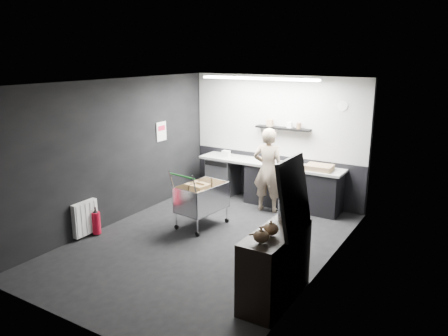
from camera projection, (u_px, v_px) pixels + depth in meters
The scene contains 22 objects.
floor at pixel (206, 242), 7.47m from camera, with size 5.50×5.50×0.00m, color black.
ceiling at pixel (205, 82), 6.78m from camera, with size 5.50×5.50×0.00m, color silver.
wall_back at pixel (276, 139), 9.39m from camera, with size 5.50×5.50×0.00m, color black.
wall_front at pixel (68, 219), 4.85m from camera, with size 5.50×5.50×0.00m, color black.
wall_left at pixel (116, 152), 8.13m from camera, with size 5.50×5.50×0.00m, color black.
wall_right at pixel (324, 185), 6.12m from camera, with size 5.50×5.50×0.00m, color black.
kitchen_wall_panel at pixel (277, 116), 9.25m from camera, with size 3.95×0.02×1.70m, color #B9B9B5.
dado_panel at pixel (275, 177), 9.59m from camera, with size 3.95×0.02×1.00m, color black.
floating_shelf at pixel (283, 128), 9.12m from camera, with size 1.20×0.22×0.04m, color black.
wall_clock at pixel (343, 106), 8.46m from camera, with size 0.20×0.20×0.03m, color white.
poster at pixel (161, 131), 9.14m from camera, with size 0.02×0.30×0.40m, color white.
poster_red_band at pixel (161, 128), 9.12m from camera, with size 0.01×0.22×0.10m, color red.
radiator at pixel (85, 218), 7.61m from camera, with size 0.10×0.50×0.60m, color white.
ceiling_strip at pixel (259, 79), 8.31m from camera, with size 2.40×0.20×0.04m, color white.
prep_counter at pixel (274, 183), 9.28m from camera, with size 3.20×0.61×0.90m.
person at pixel (268, 170), 8.78m from camera, with size 0.63×0.41×1.72m, color beige.
shopping_cart at pixel (202, 199), 8.06m from camera, with size 0.71×1.06×1.10m.
sideboard at pixel (277, 256), 5.63m from camera, with size 0.55×1.28×1.92m.
fire_extinguisher at pixel (96, 222), 7.73m from camera, with size 0.15×0.15×0.49m.
cardboard_box at pixel (319, 167), 8.62m from camera, with size 0.51×0.39×0.10m, color #A17E56.
pink_tub at pixel (270, 158), 9.20m from camera, with size 0.22×0.22×0.22m, color #F7D6D9.
white_container at pixel (226, 154), 9.70m from camera, with size 0.16×0.13×0.14m, color white.
Camera 1 is at (3.85, -5.73, 3.14)m, focal length 35.00 mm.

